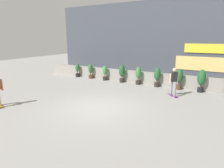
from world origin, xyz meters
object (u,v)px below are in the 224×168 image
potted_plant_2 (105,72)px  potted_plant_4 (138,75)px  potted_plant_1 (91,71)px  potted_plant_6 (179,78)px  potted_plant_3 (122,72)px  skater_by_wall_left (174,81)px  potted_plant_5 (157,76)px  potted_plant_7 (201,79)px  potted_plant_0 (77,70)px

potted_plant_2 → potted_plant_4: (2.90, -0.00, 0.08)m
potted_plant_1 → potted_plant_6: bearing=0.0°
potted_plant_3 → potted_plant_2: bearing=180.0°
potted_plant_2 → skater_by_wall_left: (5.79, -1.73, 0.30)m
potted_plant_2 → potted_plant_5: potted_plant_5 is taller
potted_plant_7 → skater_by_wall_left: bearing=-128.2°
potted_plant_2 → potted_plant_3: potted_plant_3 is taller
potted_plant_2 → potted_plant_5: (4.32, -0.00, 0.14)m
potted_plant_3 → skater_by_wall_left: size_ratio=0.82×
potted_plant_5 → skater_by_wall_left: 2.28m
potted_plant_4 → potted_plant_6: 2.90m
potted_plant_2 → potted_plant_6: size_ratio=0.86×
potted_plant_5 → potted_plant_7: (2.83, 0.00, 0.07)m
potted_plant_1 → skater_by_wall_left: bearing=-13.5°
potted_plant_1 → potted_plant_0: bearing=180.0°
potted_plant_4 → potted_plant_7: bearing=0.0°
potted_plant_5 → potted_plant_2: bearing=180.0°
potted_plant_2 → potted_plant_7: (7.16, -0.00, 0.21)m
potted_plant_1 → potted_plant_2: 1.42m
potted_plant_1 → potted_plant_5: (5.75, -0.00, 0.09)m
potted_plant_3 → potted_plant_6: (4.26, 0.00, 0.01)m
potted_plant_2 → skater_by_wall_left: bearing=-16.6°
potted_plant_3 → potted_plant_5: potted_plant_3 is taller
potted_plant_1 → potted_plant_6: (7.23, 0.00, 0.12)m
potted_plant_1 → potted_plant_4: potted_plant_4 is taller
potted_plant_3 → skater_by_wall_left: (4.25, -1.73, 0.14)m
potted_plant_0 → potted_plant_4: 5.75m
potted_plant_4 → potted_plant_5: potted_plant_5 is taller
potted_plant_1 → potted_plant_2: (1.42, 0.00, -0.04)m
potted_plant_4 → potted_plant_6: potted_plant_6 is taller
potted_plant_2 → potted_plant_6: bearing=-0.0°
skater_by_wall_left → potted_plant_7: bearing=51.8°
potted_plant_1 → potted_plant_3: 2.97m
potted_plant_4 → potted_plant_7: potted_plant_7 is taller
potted_plant_4 → potted_plant_7: 4.25m
potted_plant_7 → potted_plant_1: bearing=180.0°
potted_plant_3 → potted_plant_5: 2.77m
potted_plant_0 → potted_plant_5: potted_plant_5 is taller
potted_plant_1 → potted_plant_3: size_ratio=0.90×
potted_plant_1 → potted_plant_3: bearing=0.0°
potted_plant_1 → potted_plant_5: potted_plant_5 is taller
potted_plant_2 → skater_by_wall_left: 6.05m
potted_plant_1 → potted_plant_7: (8.58, -0.00, 0.17)m
skater_by_wall_left → potted_plant_3: bearing=157.9°
potted_plant_3 → potted_plant_7: 5.61m
potted_plant_0 → skater_by_wall_left: skater_by_wall_left is taller
potted_plant_2 → potted_plant_5: 4.32m
potted_plant_4 → potted_plant_3: bearing=180.0°
potted_plant_5 → potted_plant_0: bearing=180.0°
potted_plant_0 → potted_plant_7: 10.00m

